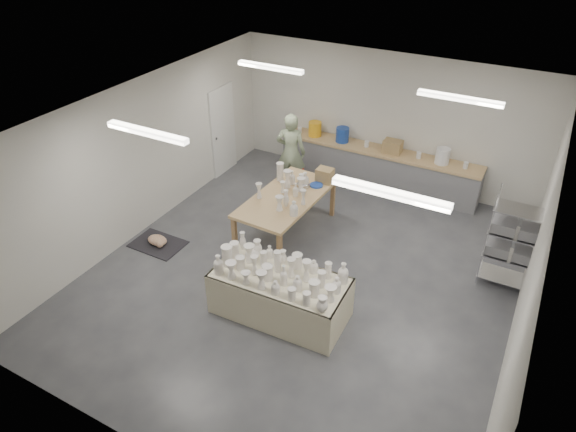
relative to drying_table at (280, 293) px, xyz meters
The scene contains 9 objects.
room 2.03m from the drying_table, 100.53° to the left, with size 8.00×8.02×3.00m.
back_counter 4.80m from the drying_table, 91.50° to the left, with size 4.60×0.60×1.24m.
wire_shelf 4.01m from the drying_table, 39.18° to the left, with size 0.88×0.48×1.80m.
drying_table is the anchor object (origin of this frame).
work_table 2.44m from the drying_table, 113.75° to the left, with size 1.22×2.30×1.22m.
rug 3.09m from the drying_table, 170.00° to the left, with size 1.00×0.70×0.02m, color black.
cat 3.06m from the drying_table, behind, with size 0.44×0.34×0.17m.
potter 4.15m from the drying_table, 115.61° to the left, with size 0.66×0.43×1.81m, color #94A680.
red_stool 4.37m from the drying_table, 114.08° to the left, with size 0.49×0.49×0.35m.
Camera 1 is at (3.17, -6.49, 5.90)m, focal length 32.00 mm.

